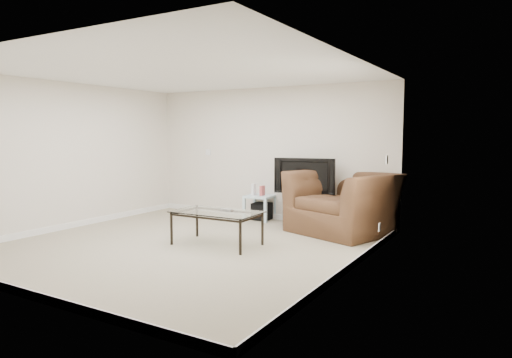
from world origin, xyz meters
The scene contains 18 objects.
floor centered at (0.00, 0.00, 0.00)m, with size 5.00×5.00×0.00m, color tan.
ceiling centered at (0.00, 0.00, 2.50)m, with size 5.00×5.00×0.00m, color white.
wall_back centered at (0.00, 2.50, 1.25)m, with size 5.00×0.02×2.50m, color silver.
wall_left centered at (-2.50, 0.00, 1.25)m, with size 0.02×5.00×2.50m, color silver.
wall_right centered at (2.50, 0.00, 1.25)m, with size 0.02×5.00×2.50m, color silver.
plate_back centered at (-1.40, 2.49, 1.25)m, with size 0.12×0.02×0.12m, color white.
plate_right_switch centered at (2.49, 1.60, 1.25)m, with size 0.02×0.09×0.13m, color white.
plate_right_outlet centered at (2.49, 1.30, 0.30)m, with size 0.02×0.08×0.12m, color white.
tv_stand centered at (0.90, 2.28, 0.29)m, with size 0.70×0.49×0.58m, color black, non-canonical shape.
dvd_player centered at (0.90, 2.24, 0.49)m, with size 0.38×0.27×0.05m, color black.
television centered at (0.90, 2.25, 0.89)m, with size 1.01×0.20×0.62m, color black.
side_table centered at (-0.05, 2.28, 0.24)m, with size 0.49×0.49×0.47m, color silver, non-canonical shape.
subwoofer centered at (-0.02, 2.30, 0.17)m, with size 0.31×0.31×0.31m, color black.
game_console centered at (-0.17, 2.25, 0.58)m, with size 0.05×0.16×0.22m, color white.
game_case centered at (0.01, 2.26, 0.57)m, with size 0.05×0.14×0.19m, color #CC4C4C.
recliner centered at (1.68, 2.01, 0.67)m, with size 1.54×1.00×1.35m, color #4A2E1C.
coffee_table centered at (0.39, 0.26, 0.25)m, with size 1.27×0.72×0.50m, color black, non-canonical shape.
remote centered at (0.45, 0.42, 0.51)m, with size 0.20×0.06×0.02m, color #B2B2B7.
Camera 1 is at (4.21, -5.11, 1.62)m, focal length 32.00 mm.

